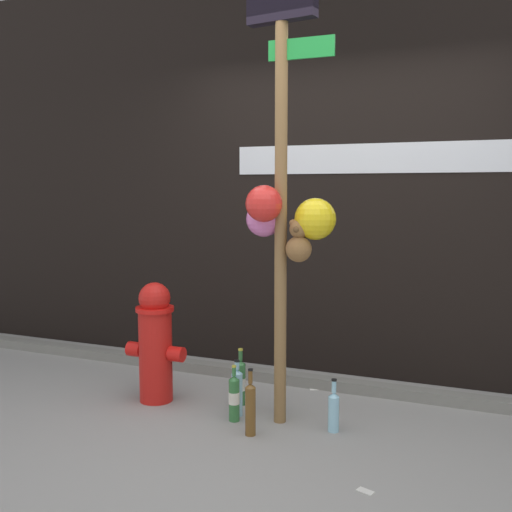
{
  "coord_description": "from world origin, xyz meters",
  "views": [
    {
      "loc": [
        1.19,
        -3.07,
        1.47
      ],
      "look_at": [
        -0.24,
        0.38,
        1.05
      ],
      "focal_mm": 42.11,
      "sensor_mm": 36.0,
      "label": 1
    }
  ],
  "objects_px": {
    "bottle_1": "(334,410)",
    "bottle_4": "(237,391)",
    "fire_hydrant": "(155,341)",
    "bottle_5": "(280,395)",
    "bottle_0": "(250,408)",
    "bottle_3": "(241,382)",
    "bottle_2": "(234,398)",
    "memorial_post": "(285,176)"
  },
  "relations": [
    {
      "from": "fire_hydrant",
      "to": "bottle_0",
      "type": "relative_size",
      "value": 2.04
    },
    {
      "from": "bottle_3",
      "to": "bottle_5",
      "type": "relative_size",
      "value": 1.21
    },
    {
      "from": "memorial_post",
      "to": "bottle_5",
      "type": "relative_size",
      "value": 8.71
    },
    {
      "from": "fire_hydrant",
      "to": "bottle_4",
      "type": "xyz_separation_m",
      "value": [
        0.64,
        -0.04,
        -0.26
      ]
    },
    {
      "from": "bottle_1",
      "to": "bottle_4",
      "type": "relative_size",
      "value": 0.89
    },
    {
      "from": "fire_hydrant",
      "to": "bottle_1",
      "type": "xyz_separation_m",
      "value": [
        1.29,
        -0.05,
        -0.29
      ]
    },
    {
      "from": "memorial_post",
      "to": "bottle_1",
      "type": "relative_size",
      "value": 8.54
    },
    {
      "from": "bottle_1",
      "to": "bottle_2",
      "type": "xyz_separation_m",
      "value": [
        -0.63,
        -0.08,
        0.02
      ]
    },
    {
      "from": "bottle_3",
      "to": "bottle_4",
      "type": "relative_size",
      "value": 1.05
    },
    {
      "from": "bottle_0",
      "to": "bottle_3",
      "type": "distance_m",
      "value": 0.52
    },
    {
      "from": "fire_hydrant",
      "to": "bottle_1",
      "type": "distance_m",
      "value": 1.32
    },
    {
      "from": "bottle_3",
      "to": "memorial_post",
      "type": "bearing_deg",
      "value": -25.88
    },
    {
      "from": "bottle_1",
      "to": "bottle_4",
      "type": "bearing_deg",
      "value": 178.75
    },
    {
      "from": "bottle_2",
      "to": "bottle_1",
      "type": "bearing_deg",
      "value": 7.03
    },
    {
      "from": "fire_hydrant",
      "to": "bottle_5",
      "type": "distance_m",
      "value": 0.93
    },
    {
      "from": "bottle_2",
      "to": "bottle_5",
      "type": "distance_m",
      "value": 0.33
    },
    {
      "from": "bottle_3",
      "to": "bottle_2",
      "type": "bearing_deg",
      "value": -74.15
    },
    {
      "from": "memorial_post",
      "to": "bottle_2",
      "type": "relative_size",
      "value": 7.76
    },
    {
      "from": "bottle_0",
      "to": "bottle_4",
      "type": "bearing_deg",
      "value": 128.35
    },
    {
      "from": "bottle_5",
      "to": "bottle_0",
      "type": "bearing_deg",
      "value": -95.02
    },
    {
      "from": "bottle_0",
      "to": "memorial_post",
      "type": "bearing_deg",
      "value": 65.81
    },
    {
      "from": "fire_hydrant",
      "to": "bottle_5",
      "type": "relative_size",
      "value": 2.58
    },
    {
      "from": "bottle_1",
      "to": "bottle_3",
      "type": "xyz_separation_m",
      "value": [
        -0.71,
        0.2,
        0.03
      ]
    },
    {
      "from": "bottle_2",
      "to": "bottle_0",
      "type": "bearing_deg",
      "value": -42.22
    },
    {
      "from": "bottle_3",
      "to": "bottle_4",
      "type": "xyz_separation_m",
      "value": [
        0.06,
        -0.19,
        0.0
      ]
    },
    {
      "from": "bottle_2",
      "to": "bottle_4",
      "type": "xyz_separation_m",
      "value": [
        -0.02,
        0.09,
        0.01
      ]
    },
    {
      "from": "bottle_0",
      "to": "bottle_2",
      "type": "relative_size",
      "value": 1.13
    },
    {
      "from": "memorial_post",
      "to": "bottle_4",
      "type": "height_order",
      "value": "memorial_post"
    },
    {
      "from": "bottle_3",
      "to": "bottle_5",
      "type": "height_order",
      "value": "bottle_3"
    },
    {
      "from": "bottle_0",
      "to": "fire_hydrant",
      "type": "bearing_deg",
      "value": 160.6
    },
    {
      "from": "bottle_3",
      "to": "bottle_4",
      "type": "height_order",
      "value": "bottle_3"
    },
    {
      "from": "bottle_1",
      "to": "bottle_5",
      "type": "bearing_deg",
      "value": 158.18
    },
    {
      "from": "bottle_0",
      "to": "bottle_5",
      "type": "height_order",
      "value": "bottle_0"
    },
    {
      "from": "memorial_post",
      "to": "fire_hydrant",
      "type": "height_order",
      "value": "memorial_post"
    },
    {
      "from": "memorial_post",
      "to": "bottle_3",
      "type": "relative_size",
      "value": 7.18
    },
    {
      "from": "fire_hydrant",
      "to": "bottle_1",
      "type": "height_order",
      "value": "fire_hydrant"
    },
    {
      "from": "bottle_3",
      "to": "bottle_5",
      "type": "distance_m",
      "value": 0.3
    },
    {
      "from": "bottle_5",
      "to": "fire_hydrant",
      "type": "bearing_deg",
      "value": -172.71
    },
    {
      "from": "bottle_3",
      "to": "bottle_4",
      "type": "distance_m",
      "value": 0.2
    },
    {
      "from": "bottle_2",
      "to": "bottle_4",
      "type": "relative_size",
      "value": 0.98
    },
    {
      "from": "bottle_4",
      "to": "bottle_3",
      "type": "bearing_deg",
      "value": 107.24
    },
    {
      "from": "bottle_4",
      "to": "fire_hydrant",
      "type": "bearing_deg",
      "value": 176.57
    }
  ]
}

